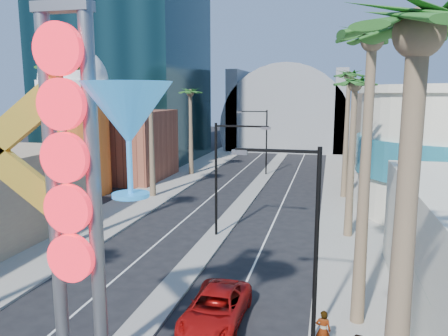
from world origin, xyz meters
TOP-DOWN VIEW (x-y plane):
  - sidewalk_west at (-9.50, 35.00)m, footprint 5.00×100.00m
  - sidewalk_east at (9.50, 35.00)m, footprint 5.00×100.00m
  - median at (0.00, 38.00)m, footprint 1.60×84.00m
  - brick_filler_west at (-16.00, 38.00)m, footprint 10.00×10.00m
  - filler_east at (16.00, 48.00)m, footprint 10.00×20.00m
  - beer_mug at (-17.00, 30.00)m, footprint 7.00×7.00m
  - canopy at (0.00, 72.00)m, footprint 22.00×16.00m
  - neon_sign at (0.82, 2.96)m, footprint 6.53×2.60m
  - streetlight_0 at (0.55, 20.00)m, footprint 3.79×0.25m
  - streetlight_1 at (-0.55, 44.00)m, footprint 3.79×0.25m
  - streetlight_2 at (6.72, 8.00)m, footprint 3.45×0.25m
  - palm_1 at (-9.00, 16.00)m, footprint 2.40×2.40m
  - palm_2 at (-9.00, 30.00)m, footprint 2.40×2.40m
  - palm_3 at (-9.00, 42.00)m, footprint 2.40×2.40m
  - palm_4 at (9.00, 0.00)m, footprint 2.40×2.40m
  - palm_5 at (9.00, 10.00)m, footprint 2.40×2.40m
  - palm_6 at (9.00, 22.00)m, footprint 2.40×2.40m
  - palm_7 at (9.00, 34.00)m, footprint 2.40×2.40m
  - red_pickup at (3.01, 8.53)m, footprint 2.43×5.23m
  - pedestrian_a at (7.59, 7.42)m, footprint 0.62×0.44m

SIDE VIEW (x-z plane):
  - sidewalk_west at x=-9.50m, z-range 0.00..0.15m
  - sidewalk_east at x=9.50m, z-range 0.00..0.15m
  - median at x=0.00m, z-range 0.00..0.15m
  - red_pickup at x=3.01m, z-range 0.00..1.45m
  - pedestrian_a at x=7.59m, z-range 0.15..1.77m
  - brick_filler_west at x=-16.00m, z-range 0.00..8.00m
  - canopy at x=0.00m, z-range -6.69..15.31m
  - streetlight_2 at x=6.72m, z-range 0.83..8.83m
  - streetlight_0 at x=0.55m, z-range 0.88..8.88m
  - streetlight_1 at x=-0.55m, z-range 0.88..8.88m
  - filler_east at x=16.00m, z-range 0.00..10.00m
  - neon_sign at x=0.82m, z-range 1.03..13.58m
  - beer_mug at x=-17.00m, z-range 0.59..15.09m
  - palm_2 at x=-9.00m, z-range 3.88..15.08m
  - palm_3 at x=-9.00m, z-range 3.88..15.08m
  - palm_6 at x=9.00m, z-range 4.08..15.78m
  - palm_4 at x=9.00m, z-range 4.28..16.48m
  - palm_1 at x=-9.00m, z-range 4.47..17.17m
  - palm_7 at x=9.00m, z-range 4.47..17.17m
  - palm_5 at x=9.00m, z-range 4.67..17.87m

